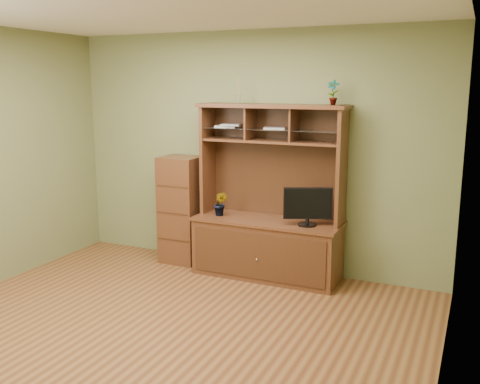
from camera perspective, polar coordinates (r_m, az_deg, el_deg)
The scene contains 8 objects.
room at distance 4.39m, azimuth -9.15°, elevation 1.34°, with size 4.54×4.04×2.74m.
media_hutch at distance 5.93m, azimuth 3.00°, elevation -4.09°, with size 1.66×0.61×1.90m.
monitor at distance 5.62m, azimuth 7.22°, elevation -1.46°, with size 0.48×0.24×0.40m.
orchid_plant at distance 6.01m, azimuth -2.09°, elevation -1.27°, with size 0.15×0.12×0.28m, color #2A541C.
top_plant at distance 5.58m, azimuth 9.88°, elevation 10.44°, with size 0.13×0.09×0.25m, color #285F21.
reed_diffuser at distance 5.94m, azimuth -0.17°, elevation 10.48°, with size 0.06×0.06×0.28m.
magazines at distance 5.94m, azimuth 0.27°, elevation 7.00°, with size 0.86×0.24×0.04m.
side_cabinet at distance 6.43m, azimuth -6.25°, elevation -1.88°, with size 0.45×0.42×1.27m.
Camera 1 is at (2.40, -3.59, 2.11)m, focal length 40.00 mm.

